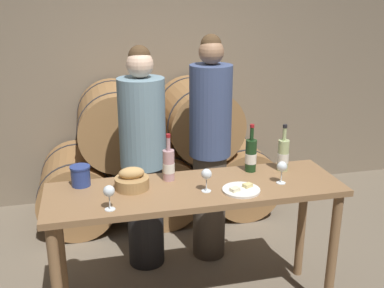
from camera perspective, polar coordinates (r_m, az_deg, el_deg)
name	(u,v)px	position (r m, az deg, el deg)	size (l,w,h in m)	color
stone_wall_back	(147,45)	(4.68, -5.73, 12.37)	(10.00, 0.12, 3.20)	#7F705B
barrel_stack	(158,157)	(4.37, -4.30, -1.67)	(2.27, 0.87, 1.31)	#9E7042
tasting_table	(196,207)	(2.92, 0.52, -7.95)	(1.88, 0.57, 0.93)	olive
person_left	(143,160)	(3.45, -6.19, -1.98)	(0.35, 0.35, 1.75)	#232326
person_right	(210,149)	(3.53, 2.30, -0.65)	(0.33, 0.33, 1.82)	#4C4238
wine_bottle_red	(251,155)	(3.09, 7.49, -1.42)	(0.08, 0.08, 0.33)	#193819
wine_bottle_white	(283,155)	(3.15, 11.50, -1.35)	(0.08, 0.08, 0.33)	#ADBC7F
wine_bottle_rose	(169,165)	(2.93, -2.98, -2.64)	(0.08, 0.08, 0.32)	#BC8E93
blue_crock	(81,175)	(2.94, -13.98, -3.84)	(0.13, 0.13, 0.13)	navy
bread_basket	(132,180)	(2.84, -7.64, -4.60)	(0.21, 0.21, 0.14)	#A87F4C
cheese_plate	(241,190)	(2.81, 6.27, -5.79)	(0.24, 0.24, 0.04)	white
wine_glass_far_left	(109,192)	(2.57, -10.50, -6.01)	(0.07, 0.07, 0.15)	white
wine_glass_left	(206,175)	(2.76, 1.85, -3.94)	(0.07, 0.07, 0.15)	white
wine_glass_center	(282,167)	(2.93, 11.36, -2.92)	(0.07, 0.07, 0.15)	white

